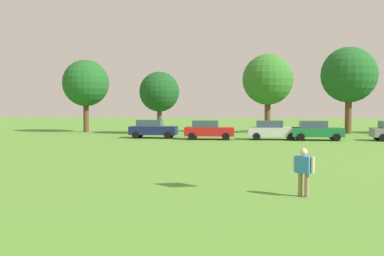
# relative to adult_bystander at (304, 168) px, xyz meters

# --- Properties ---
(ground_plane) EXTENTS (160.00, 160.00, 0.00)m
(ground_plane) POSITION_rel_adult_bystander_xyz_m (-4.83, 17.61, -0.93)
(ground_plane) COLOR #568C33
(adult_bystander) EXTENTS (0.63, 0.54, 1.58)m
(adult_bystander) POSITION_rel_adult_bystander_xyz_m (0.00, 0.00, 0.00)
(adult_bystander) COLOR #8C7259
(adult_bystander) RESTS_ON ground
(parked_car_navy_0) EXTENTS (4.30, 2.02, 1.68)m
(parked_car_navy_0) POSITION_rel_adult_bystander_xyz_m (-10.27, 25.92, -0.08)
(parked_car_navy_0) COLOR #141E4C
(parked_car_navy_0) RESTS_ON ground
(parked_car_red_1) EXTENTS (4.30, 2.02, 1.68)m
(parked_car_red_1) POSITION_rel_adult_bystander_xyz_m (-5.03, 24.78, -0.08)
(parked_car_red_1) COLOR red
(parked_car_red_1) RESTS_ON ground
(parked_car_silver_2) EXTENTS (4.30, 2.02, 1.68)m
(parked_car_silver_2) POSITION_rel_adult_bystander_xyz_m (0.50, 25.07, -0.08)
(parked_car_silver_2) COLOR silver
(parked_car_silver_2) RESTS_ON ground
(parked_car_green_3) EXTENTS (4.30, 2.02, 1.68)m
(parked_car_green_3) POSITION_rel_adult_bystander_xyz_m (4.20, 24.83, -0.08)
(parked_car_green_3) COLOR #196B38
(parked_car_green_3) RESTS_ON ground
(tree_far_left) EXTENTS (5.22, 5.22, 8.14)m
(tree_far_left) POSITION_rel_adult_bystander_xyz_m (-19.69, 34.61, 4.56)
(tree_far_left) COLOR brown
(tree_far_left) RESTS_ON ground
(tree_left) EXTENTS (4.20, 4.20, 6.54)m
(tree_left) POSITION_rel_adult_bystander_xyz_m (-10.79, 32.05, 3.48)
(tree_left) COLOR brown
(tree_left) RESTS_ON ground
(tree_center) EXTENTS (5.49, 5.49, 8.55)m
(tree_center) POSITION_rel_adult_bystander_xyz_m (0.59, 35.01, 4.84)
(tree_center) COLOR brown
(tree_center) RESTS_ON ground
(tree_right) EXTENTS (5.93, 5.93, 9.23)m
(tree_right) POSITION_rel_adult_bystander_xyz_m (9.13, 35.17, 5.30)
(tree_right) COLOR brown
(tree_right) RESTS_ON ground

